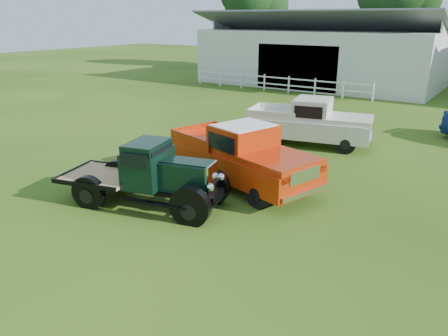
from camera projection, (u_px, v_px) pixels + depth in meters
The scene contains 8 objects.
ground at pixel (194, 214), 12.14m from camera, with size 120.00×120.00×0.00m, color #24400D.
shed_left at pixel (323, 48), 35.24m from camera, with size 18.80×10.20×5.60m, color beige, non-canonical shape.
fence_rail at pixel (276, 83), 31.81m from camera, with size 14.20×0.16×1.20m, color white, non-canonical shape.
tree_a at pixel (252, 16), 45.76m from camera, with size 6.30×6.30×10.50m, color black, non-canonical shape.
tree_b at pixel (392, 10), 38.92m from camera, with size 6.90×6.90×11.50m, color black, non-canonical shape.
vintage_flatbed at pixel (146, 174), 12.45m from camera, with size 4.82×1.91×1.91m, color black, non-canonical shape.
red_pickup at pixel (241, 154), 14.04m from camera, with size 5.54×2.13×2.02m, color #AB2808, non-canonical shape.
white_pickup at pixel (309, 122), 18.50m from camera, with size 5.29×2.05×1.94m, color beige, non-canonical shape.
Camera 1 is at (6.93, -8.65, 5.19)m, focal length 35.00 mm.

